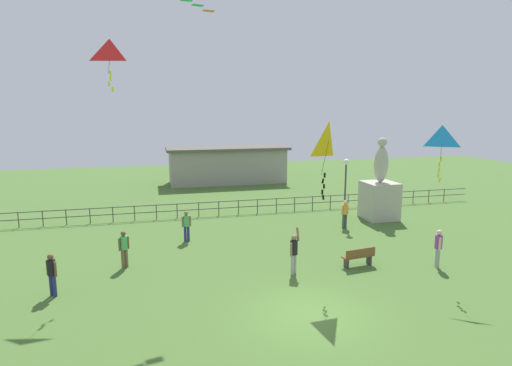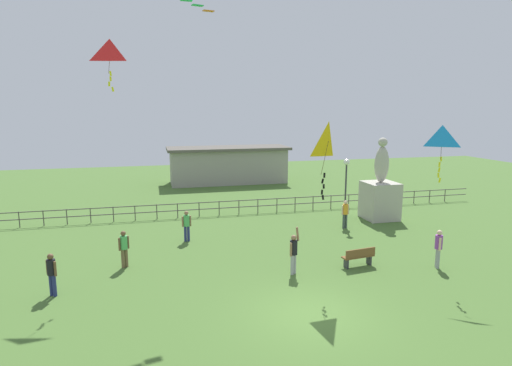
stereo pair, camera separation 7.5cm
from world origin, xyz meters
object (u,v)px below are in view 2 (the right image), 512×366
object	(u,v)px
person_0	(52,272)
lamppost	(346,176)
person_3	(438,246)
statue_monument	(380,194)
person_5	(345,212)
kite_3	(328,144)
kite_0	(110,53)
person_1	(294,251)
person_4	(124,246)
person_2	(187,224)
kite_1	(442,139)
park_bench	(359,256)

from	to	relation	value
person_0	lamppost	bearing A→B (deg)	23.65
person_3	person_0	bearing A→B (deg)	176.40
statue_monument	person_5	distance (m)	3.44
person_5	kite_3	xyz separation A→B (m)	(-4.19, -6.82, 4.61)
kite_0	person_1	bearing A→B (deg)	-27.39
person_3	person_4	size ratio (longest dim) A/B	1.03
person_3	person_5	distance (m)	6.76
person_4	kite_0	bearing A→B (deg)	99.32
lamppost	person_3	distance (m)	7.81
kite_3	person_4	bearing A→B (deg)	156.16
person_1	person_3	size ratio (longest dim) A/B	1.18
person_1	lamppost	bearing A→B (deg)	50.28
person_1	person_0	bearing A→B (deg)	179.05
kite_0	kite_3	distance (m)	10.08
kite_0	person_2	bearing A→B (deg)	30.35
person_0	kite_1	size ratio (longest dim) A/B	0.72
person_3	kite_1	xyz separation A→B (m)	(-0.44, -0.23, 4.67)
lamppost	kite_1	world-z (taller)	kite_1
person_3	person_4	bearing A→B (deg)	165.93
person_4	person_3	bearing A→B (deg)	-14.07
person_5	statue_monument	bearing A→B (deg)	25.35
person_2	person_3	world-z (taller)	person_3
statue_monument	person_3	bearing A→B (deg)	-102.87
lamppost	statue_monument	bearing A→B (deg)	12.16
lamppost	person_1	bearing A→B (deg)	-129.72
statue_monument	kite_0	bearing A→B (deg)	-166.94
statue_monument	kite_0	world-z (taller)	kite_0
lamppost	person_2	size ratio (longest dim) A/B	2.42
lamppost	kite_0	xyz separation A→B (m)	(-12.71, -2.99, 6.33)
person_1	kite_0	xyz separation A→B (m)	(-7.15, 3.70, 8.24)
person_5	kite_0	distance (m)	14.99
person_0	person_5	xyz separation A→B (m)	(14.53, 5.66, 0.00)
statue_monument	person_5	world-z (taller)	statue_monument
person_5	kite_0	size ratio (longest dim) A/B	0.75
person_0	person_1	distance (m)	9.37
person_0	person_4	distance (m)	3.37
lamppost	kite_3	bearing A→B (deg)	-120.82
park_bench	kite_3	world-z (taller)	kite_3
person_0	person_3	world-z (taller)	person_3
lamppost	person_2	distance (m)	9.82
person_0	person_4	world-z (taller)	person_4
park_bench	person_4	size ratio (longest dim) A/B	0.93
person_3	person_5	xyz separation A→B (m)	(-1.21, 6.65, -0.03)
person_1	person_2	xyz separation A→B (m)	(-3.99, 5.55, -0.06)
statue_monument	park_bench	xyz separation A→B (m)	(-5.15, -7.16, -1.10)
statue_monument	person_3	size ratio (longest dim) A/B	3.01
person_0	person_2	size ratio (longest dim) A/B	1.01
person_3	kite_3	distance (m)	7.07
person_1	person_2	distance (m)	6.84
statue_monument	kite_3	xyz separation A→B (m)	(-7.25, -8.26, 3.99)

